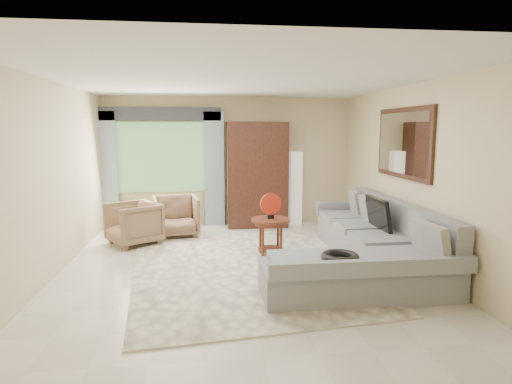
{
  "coord_description": "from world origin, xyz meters",
  "views": [
    {
      "loc": [
        -0.48,
        -5.76,
        1.96
      ],
      "look_at": [
        0.25,
        0.35,
        1.05
      ],
      "focal_mm": 30.0,
      "sensor_mm": 36.0,
      "label": 1
    }
  ],
  "objects": [
    {
      "name": "ground",
      "position": [
        0.0,
        0.0,
        0.0
      ],
      "size": [
        6.0,
        6.0,
        0.0
      ],
      "primitive_type": "plane",
      "color": "silver",
      "rests_on": "ground"
    },
    {
      "name": "area_rug",
      "position": [
        0.03,
        0.02,
        0.01
      ],
      "size": [
        3.44,
        4.32,
        0.02
      ],
      "primitive_type": "cube",
      "rotation": [
        0.0,
        0.0,
        0.11
      ],
      "color": "#F5EAC1",
      "rests_on": "ground"
    },
    {
      "name": "sectional_sofa",
      "position": [
        1.78,
        -0.18,
        0.28
      ],
      "size": [
        2.3,
        3.46,
        0.9
      ],
      "color": "gray",
      "rests_on": "ground"
    },
    {
      "name": "tv_screen",
      "position": [
        2.05,
        0.18,
        0.72
      ],
      "size": [
        0.14,
        0.74,
        0.48
      ],
      "primitive_type": "cube",
      "rotation": [
        0.0,
        -0.17,
        0.0
      ],
      "color": "black",
      "rests_on": "sectional_sofa"
    },
    {
      "name": "garden_hose",
      "position": [
        1.0,
        -1.29,
        0.55
      ],
      "size": [
        0.43,
        0.43,
        0.09
      ],
      "primitive_type": "torus",
      "color": "black",
      "rests_on": "sectional_sofa"
    },
    {
      "name": "coffee_table",
      "position": [
        0.5,
        0.59,
        0.31
      ],
      "size": [
        0.6,
        0.6,
        0.6
      ],
      "rotation": [
        0.0,
        0.0,
        0.36
      ],
      "color": "#441D12",
      "rests_on": "ground"
    },
    {
      "name": "red_disc",
      "position": [
        0.5,
        0.59,
        0.83
      ],
      "size": [
        0.34,
        0.1,
        0.34
      ],
      "primitive_type": "cylinder",
      "rotation": [
        1.57,
        0.0,
        0.22
      ],
      "color": "red",
      "rests_on": "coffee_table"
    },
    {
      "name": "armchair_left",
      "position": [
        -1.71,
        1.57,
        0.36
      ],
      "size": [
        1.09,
        1.08,
        0.72
      ],
      "primitive_type": "imported",
      "rotation": [
        0.0,
        0.0,
        -1.0
      ],
      "color": "#90684E",
      "rests_on": "ground"
    },
    {
      "name": "armchair_right",
      "position": [
        -1.03,
        2.08,
        0.37
      ],
      "size": [
        0.91,
        0.93,
        0.74
      ],
      "primitive_type": "imported",
      "rotation": [
        0.0,
        0.0,
        0.16
      ],
      "color": "#8F624E",
      "rests_on": "ground"
    },
    {
      "name": "potted_plant",
      "position": [
        -1.89,
        2.74,
        0.25
      ],
      "size": [
        0.55,
        0.51,
        0.5
      ],
      "primitive_type": "imported",
      "rotation": [
        0.0,
        0.0,
        -0.34
      ],
      "color": "#999999",
      "rests_on": "ground"
    },
    {
      "name": "armoire",
      "position": [
        0.55,
        2.72,
        1.05
      ],
      "size": [
        1.2,
        0.55,
        2.1
      ],
      "primitive_type": "cube",
      "color": "black",
      "rests_on": "ground"
    },
    {
      "name": "floor_lamp",
      "position": [
        1.35,
        2.78,
        0.75
      ],
      "size": [
        0.24,
        0.24,
        1.5
      ],
      "primitive_type": "cube",
      "color": "silver",
      "rests_on": "ground"
    },
    {
      "name": "window",
      "position": [
        -1.35,
        2.97,
        1.4
      ],
      "size": [
        1.8,
        0.04,
        1.4
      ],
      "primitive_type": "cube",
      "color": "#669E59",
      "rests_on": "wall_back"
    },
    {
      "name": "curtain_left",
      "position": [
        -2.4,
        2.88,
        1.15
      ],
      "size": [
        0.4,
        0.08,
        2.3
      ],
      "primitive_type": "cube",
      "color": "#9EB7CC",
      "rests_on": "ground"
    },
    {
      "name": "curtain_right",
      "position": [
        -0.3,
        2.88,
        1.15
      ],
      "size": [
        0.4,
        0.08,
        2.3
      ],
      "primitive_type": "cube",
      "color": "#9EB7CC",
      "rests_on": "ground"
    },
    {
      "name": "valance",
      "position": [
        -1.35,
        2.9,
        2.25
      ],
      "size": [
        2.4,
        0.12,
        0.26
      ],
      "primitive_type": "cube",
      "color": "#1E232D",
      "rests_on": "wall_back"
    },
    {
      "name": "wall_mirror",
      "position": [
        2.46,
        0.35,
        1.75
      ],
      "size": [
        0.05,
        1.7,
        1.05
      ],
      "color": "black",
      "rests_on": "wall_right"
    }
  ]
}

